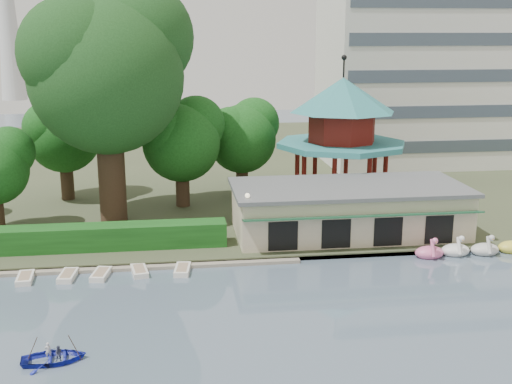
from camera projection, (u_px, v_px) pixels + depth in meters
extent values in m
cube|color=#424930|center=(204.00, 165.00, 79.52)|extent=(220.00, 70.00, 0.40)
cube|color=gray|center=(230.00, 260.00, 46.16)|extent=(220.00, 0.60, 0.30)
cube|color=gray|center=(58.00, 269.00, 44.53)|extent=(34.00, 1.60, 0.24)
cube|color=beige|center=(348.00, 211.00, 51.47)|extent=(18.00, 8.00, 3.60)
cube|color=#595B5E|center=(349.00, 187.00, 51.00)|extent=(18.60, 8.60, 0.30)
cube|color=#194C2D|center=(364.00, 216.00, 47.14)|extent=(18.00, 1.59, 0.45)
cylinder|color=beige|center=(340.00, 194.00, 61.64)|extent=(10.40, 10.40, 1.20)
cylinder|color=teal|center=(341.00, 144.00, 60.47)|extent=(12.40, 12.40, 0.50)
cylinder|color=maroon|center=(342.00, 127.00, 60.07)|extent=(6.40, 6.40, 2.80)
cone|color=teal|center=(343.00, 95.00, 59.34)|extent=(10.00, 10.00, 3.20)
cylinder|color=black|center=(344.00, 67.00, 58.74)|extent=(0.16, 0.16, 1.80)
cube|color=silver|center=(447.00, 80.00, 79.00)|extent=(30.00, 14.00, 20.00)
cube|color=#195419|center=(22.00, 240.00, 47.03)|extent=(30.00, 2.00, 1.80)
cylinder|color=black|center=(248.00, 223.00, 47.44)|extent=(0.12, 0.12, 4.00)
sphere|color=beige|center=(247.00, 196.00, 46.94)|extent=(0.36, 0.36, 0.36)
cylinder|color=#3A281C|center=(111.00, 164.00, 54.05)|extent=(2.28, 2.28, 9.83)
sphere|color=#1C471A|center=(106.00, 77.00, 52.29)|extent=(12.68, 12.68, 12.68)
sphere|color=#1C471A|center=(137.00, 37.00, 53.69)|extent=(9.51, 9.51, 9.51)
sphere|color=#1C471A|center=(75.00, 53.00, 50.32)|extent=(8.87, 8.87, 8.87)
sphere|color=#195419|center=(9.00, 152.00, 51.56)|extent=(4.14, 4.14, 4.14)
cylinder|color=#3A281C|center=(182.00, 181.00, 59.28)|extent=(1.28, 1.28, 4.78)
sphere|color=#195419|center=(181.00, 143.00, 58.42)|extent=(7.11, 7.11, 7.11)
sphere|color=#195419|center=(196.00, 124.00, 59.26)|extent=(5.33, 5.33, 5.33)
sphere|color=#195419|center=(167.00, 134.00, 57.35)|extent=(4.98, 4.98, 4.98)
cylinder|color=#3A281C|center=(242.00, 172.00, 63.93)|extent=(1.21, 1.21, 4.46)
sphere|color=#195419|center=(242.00, 139.00, 63.14)|extent=(6.75, 6.75, 6.75)
sphere|color=#195419|center=(254.00, 123.00, 63.94)|extent=(5.06, 5.06, 5.06)
sphere|color=#195419|center=(231.00, 131.00, 62.12)|extent=(4.72, 4.72, 4.72)
cylinder|color=#3A281C|center=(67.00, 174.00, 61.69)|extent=(1.24, 1.24, 4.96)
sphere|color=#195419|center=(64.00, 136.00, 60.80)|extent=(6.89, 6.89, 6.89)
sphere|color=#195419|center=(79.00, 118.00, 61.59)|extent=(5.17, 5.17, 5.17)
sphere|color=#195419|center=(49.00, 127.00, 59.75)|extent=(4.82, 4.82, 4.82)
ellipsoid|color=pink|center=(429.00, 253.00, 47.19)|extent=(2.16, 1.44, 0.99)
cylinder|color=pink|center=(433.00, 248.00, 46.53)|extent=(0.26, 0.79, 1.29)
sphere|color=pink|center=(435.00, 241.00, 46.09)|extent=(0.44, 0.44, 0.44)
ellipsoid|color=white|center=(455.00, 250.00, 47.69)|extent=(2.16, 1.44, 0.99)
cylinder|color=white|center=(459.00, 246.00, 47.03)|extent=(0.26, 0.79, 1.29)
sphere|color=white|center=(462.00, 239.00, 46.59)|extent=(0.44, 0.44, 0.44)
ellipsoid|color=silver|center=(485.00, 250.00, 47.85)|extent=(2.16, 1.44, 0.99)
cylinder|color=silver|center=(489.00, 245.00, 47.19)|extent=(0.26, 0.79, 1.29)
sphere|color=silver|center=(492.00, 238.00, 46.74)|extent=(0.44, 0.44, 0.44)
ellipsoid|color=yellow|center=(512.00, 247.00, 48.37)|extent=(2.16, 1.44, 0.99)
cube|color=white|center=(25.00, 278.00, 42.78)|extent=(1.17, 2.37, 0.36)
cube|color=white|center=(68.00, 276.00, 43.21)|extent=(1.21, 2.38, 0.36)
cube|color=white|center=(101.00, 274.00, 43.43)|extent=(1.36, 2.43, 0.36)
cube|color=white|center=(139.00, 271.00, 44.07)|extent=(1.37, 2.43, 0.36)
cube|color=white|center=(182.00, 270.00, 44.30)|extent=(1.27, 2.40, 0.36)
imported|color=#1D27AD|center=(54.00, 353.00, 32.13)|extent=(4.82, 3.71, 0.92)
imported|color=silver|center=(48.00, 350.00, 32.27)|extent=(0.34, 0.25, 0.88)
imported|color=#33374F|center=(59.00, 354.00, 31.97)|extent=(0.45, 0.37, 0.85)
cylinder|color=#3A281C|center=(29.00, 357.00, 32.01)|extent=(0.94, 0.29, 2.01)
cylinder|color=#3A281C|center=(78.00, 354.00, 32.32)|extent=(0.94, 0.29, 2.01)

